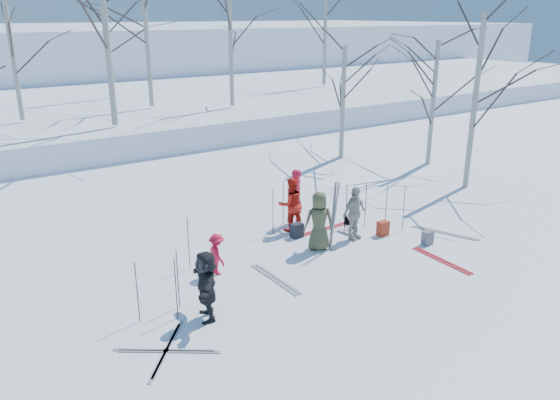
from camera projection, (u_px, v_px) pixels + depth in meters
ground at (314, 265)px, 13.67m from camera, size 120.00×120.00×0.00m
snow_ramp at (192, 189)px, 19.09m from camera, size 70.00×9.49×4.12m
snow_plateau at (101, 121)px, 26.63m from camera, size 70.00×18.00×2.20m
far_hill at (18, 67)px, 42.71m from camera, size 90.00×30.00×6.00m
skier_olive_center at (319, 221)px, 14.35m from camera, size 0.91×0.77×1.59m
skier_red_north at (295, 196)px, 16.16m from camera, size 0.69×0.54×1.67m
skier_redor_behind at (291, 205)px, 15.62m from camera, size 0.89×0.76×1.57m
skier_red_seated at (217, 254)px, 13.05m from camera, size 0.43×0.69×1.03m
skier_cream_east at (354, 213)px, 15.01m from camera, size 0.94×0.52×1.52m
skier_grey_west at (206, 285)px, 11.07m from camera, size 0.91×1.46×1.50m
dog at (351, 223)px, 15.69m from camera, size 0.37×0.63×0.50m
upright_ski_left at (333, 216)px, 14.29m from camera, size 0.08×0.16×1.90m
upright_ski_right at (335, 216)px, 14.27m from camera, size 0.14×0.23×1.89m
ski_pair_a at (445, 233)px, 15.63m from camera, size 1.50×2.04×0.02m
ski_pair_b at (442, 260)px, 13.90m from camera, size 0.34×1.91×0.02m
ski_pair_c at (275, 279)px, 12.92m from camera, size 0.23×1.90×0.02m
ski_pair_d at (166, 351)px, 10.18m from camera, size 2.00×2.09×0.02m
ski_pair_e at (322, 230)px, 15.87m from camera, size 0.24×1.90×0.02m
ski_pair_f at (167, 350)px, 10.22m from camera, size 2.07×2.10×0.02m
ski_pole_a at (346, 206)px, 15.87m from camera, size 0.02×0.02×1.34m
ski_pole_b at (366, 206)px, 15.87m from camera, size 0.02×0.02×1.34m
ski_pole_c at (178, 279)px, 11.49m from camera, size 0.02×0.02×1.34m
ski_pole_d at (404, 208)px, 15.69m from camera, size 0.02×0.02×1.34m
ski_pole_e at (283, 203)px, 16.13m from camera, size 0.02×0.02×1.34m
ski_pole_f at (176, 289)px, 11.08m from camera, size 0.02×0.02×1.34m
ski_pole_g at (189, 243)px, 13.29m from camera, size 0.02×0.02×1.34m
ski_pole_h at (273, 211)px, 15.45m from camera, size 0.02×0.02×1.34m
ski_pole_i at (386, 208)px, 15.69m from camera, size 0.02×0.02×1.34m
ski_pole_j at (137, 292)px, 10.95m from camera, size 0.02×0.02×1.34m
backpack_red at (383, 228)px, 15.44m from camera, size 0.32×0.22×0.42m
backpack_grey at (428, 238)px, 14.85m from camera, size 0.30×0.20×0.38m
backpack_dark at (297, 230)px, 15.32m from camera, size 0.34×0.24×0.40m
birch_plateau_a at (13, 54)px, 19.58m from camera, size 3.95×3.95×4.78m
birch_plateau_b at (106, 36)px, 25.36m from camera, size 4.46×4.46×5.52m
birch_plateau_c at (105, 16)px, 18.32m from camera, size 5.76×5.76×7.38m
birch_plateau_e at (325, 27)px, 29.46m from camera, size 4.86×4.86×6.08m
birch_plateau_f at (231, 44)px, 22.74m from camera, size 4.20×4.20×5.14m
birch_plateau_g at (147, 40)px, 22.57m from camera, size 4.41×4.41×5.45m
birch_edge_b at (475, 104)px, 18.84m from camera, size 4.81×4.81×6.01m
birch_edge_c at (433, 106)px, 21.53m from camera, size 4.12×4.12×5.03m
birch_edge_e at (343, 111)px, 20.87m from camera, size 4.01×4.01×4.87m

